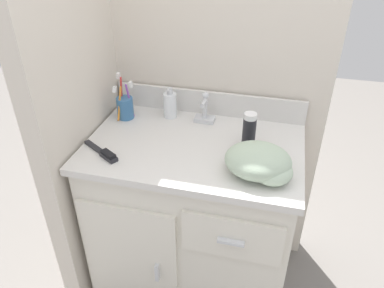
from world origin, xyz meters
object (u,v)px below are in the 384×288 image
object	(u,v)px
soap_dispenser	(170,105)
shaving_cream_can	(249,131)
toothbrush_cup	(125,107)
hand_towel	(261,163)
hairbrush	(104,153)

from	to	relation	value
soap_dispenser	shaving_cream_can	xyz separation A→B (m)	(0.38, -0.17, 0.01)
toothbrush_cup	hand_towel	distance (m)	0.70
toothbrush_cup	hairbrush	bearing A→B (deg)	-82.84
toothbrush_cup	shaving_cream_can	xyz separation A→B (m)	(0.58, -0.11, 0.02)
shaving_cream_can	hand_towel	world-z (taller)	shaving_cream_can
shaving_cream_can	hairbrush	size ratio (longest dim) A/B	0.82
hand_towel	shaving_cream_can	bearing A→B (deg)	110.75
toothbrush_cup	soap_dispenser	distance (m)	0.21
toothbrush_cup	shaving_cream_can	distance (m)	0.59
hairbrush	hand_towel	xyz separation A→B (m)	(0.60, 0.02, 0.04)
hairbrush	shaving_cream_can	bearing A→B (deg)	51.45
soap_dispenser	hairbrush	bearing A→B (deg)	-112.95
hairbrush	soap_dispenser	bearing A→B (deg)	98.26
toothbrush_cup	hand_towel	world-z (taller)	toothbrush_cup
soap_dispenser	toothbrush_cup	bearing A→B (deg)	-163.02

